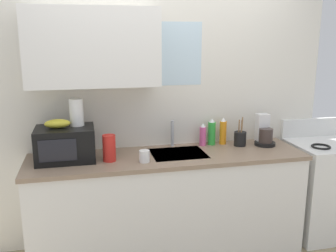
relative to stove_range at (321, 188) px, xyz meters
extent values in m
cube|color=silver|center=(-1.51, 0.35, 0.79)|extent=(3.11, 0.10, 2.50)
cube|color=white|center=(-2.09, 0.14, 1.33)|extent=(1.05, 0.32, 0.62)
cube|color=silver|center=(-1.42, 0.31, 1.27)|extent=(0.56, 0.02, 0.55)
cube|color=white|center=(-1.51, 0.00, -0.03)|extent=(2.31, 0.60, 0.86)
cube|color=#8C725B|center=(-1.51, 0.00, 0.42)|extent=(2.34, 0.63, 0.03)
cube|color=#9EA0A5|center=(-1.42, 0.02, 0.37)|extent=(0.46, 0.38, 0.14)
cylinder|color=#B2B5BA|center=(-1.42, 0.24, 0.56)|extent=(0.03, 0.03, 0.24)
cube|color=white|center=(0.00, 0.00, -0.01)|extent=(0.60, 0.60, 0.90)
torus|color=black|center=(-0.12, -0.10, 0.45)|extent=(0.17, 0.17, 0.02)
cube|color=white|center=(0.00, 0.28, 0.53)|extent=(0.60, 0.04, 0.18)
cube|color=black|center=(-2.35, 0.05, 0.58)|extent=(0.46, 0.34, 0.27)
cube|color=black|center=(-2.40, -0.13, 0.58)|extent=(0.28, 0.01, 0.17)
ellipsoid|color=gold|center=(-2.40, 0.05, 0.75)|extent=(0.20, 0.11, 0.07)
cylinder|color=white|center=(-2.25, 0.10, 0.82)|extent=(0.11, 0.11, 0.22)
cylinder|color=black|center=(-0.58, 0.08, 0.46)|extent=(0.19, 0.19, 0.03)
cylinder|color=#3F332D|center=(-0.58, 0.07, 0.54)|extent=(0.12, 0.12, 0.13)
cube|color=silver|center=(-0.58, 0.15, 0.59)|extent=(0.11, 0.09, 0.26)
cylinder|color=#E55999|center=(-1.14, 0.20, 0.53)|extent=(0.06, 0.06, 0.17)
cone|color=white|center=(-1.14, 0.20, 0.63)|extent=(0.05, 0.05, 0.04)
cylinder|color=green|center=(-1.05, 0.21, 0.55)|extent=(0.07, 0.07, 0.21)
cone|color=white|center=(-1.05, 0.21, 0.67)|extent=(0.05, 0.05, 0.04)
cylinder|color=orange|center=(-0.94, 0.21, 0.55)|extent=(0.06, 0.06, 0.21)
cone|color=white|center=(-0.94, 0.21, 0.67)|extent=(0.05, 0.05, 0.04)
cylinder|color=red|center=(-2.01, -0.05, 0.55)|extent=(0.10, 0.10, 0.21)
cylinder|color=white|center=(-1.74, -0.14, 0.49)|extent=(0.08, 0.08, 0.09)
cylinder|color=black|center=(-0.81, 0.12, 0.51)|extent=(0.11, 0.11, 0.13)
cylinder|color=olive|center=(-0.82, 0.12, 0.58)|extent=(0.02, 0.02, 0.20)
cylinder|color=olive|center=(-0.79, 0.13, 0.59)|extent=(0.02, 0.02, 0.23)
cylinder|color=olive|center=(-0.81, 0.10, 0.58)|extent=(0.01, 0.02, 0.21)
camera|label=1|loc=(-2.19, -2.93, 1.40)|focal=39.85mm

